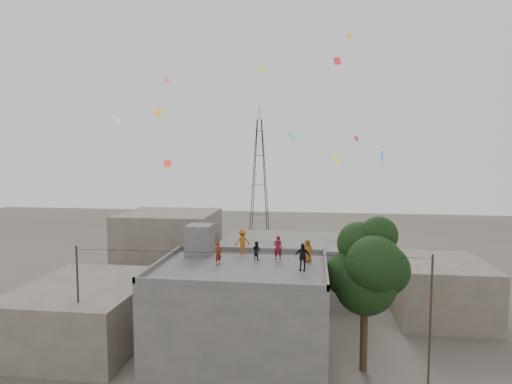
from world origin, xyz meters
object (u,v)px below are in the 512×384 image
Objects in this scene: person_red_adult at (278,248)px; transmission_tower at (259,179)px; tree at (368,268)px; person_dark_adult at (302,257)px; stair_head_box at (200,240)px.

transmission_tower is at bearing -89.85° from person_red_adult.
tree reaches higher than person_dark_adult.
stair_head_box reaches higher than person_dark_adult.
person_dark_adult is at bearing -23.44° from stair_head_box.
tree is at bearing 20.09° from person_dark_adult.
person_red_adult is at bearing -6.62° from stair_head_box.
person_red_adult is (5.99, -38.00, -2.21)m from transmission_tower.
person_dark_adult is at bearing -166.10° from tree.
person_red_adult is at bearing 130.46° from person_dark_adult.
transmission_tower is at bearing 106.09° from tree.
stair_head_box is 0.22× the size of tree.
stair_head_box is at bearing 169.26° from tree.
stair_head_box is 1.31× the size of person_red_adult.
person_red_adult is 2.83m from person_dark_adult.
transmission_tower is 12.73× the size of person_dark_adult.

